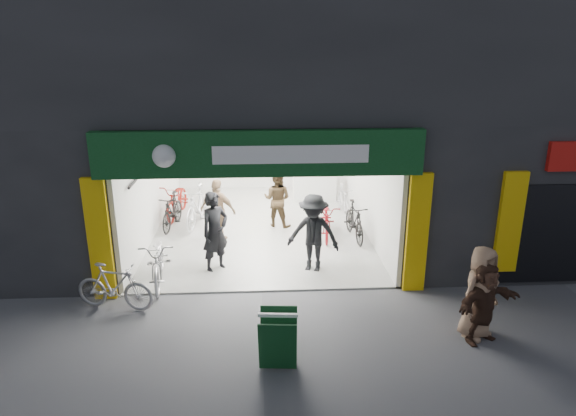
{
  "coord_description": "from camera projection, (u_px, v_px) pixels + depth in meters",
  "views": [
    {
      "loc": [
        0.0,
        -9.85,
        5.16
      ],
      "look_at": [
        0.64,
        1.5,
        1.39
      ],
      "focal_mm": 32.0,
      "sensor_mm": 36.0,
      "label": 1
    }
  ],
  "objects": [
    {
      "name": "bike_right_mid",
      "position": [
        327.0,
        219.0,
        13.92
      ],
      "size": [
        0.84,
        1.92,
        0.98
      ],
      "primitive_type": "imported",
      "rotation": [
        0.0,
        0.0,
        -0.11
      ],
      "color": "maroon",
      "rests_on": "ground"
    },
    {
      "name": "customer_a",
      "position": [
        215.0,
        232.0,
        11.72
      ],
      "size": [
        0.82,
        0.79,
        1.9
      ],
      "primitive_type": "imported",
      "rotation": [
        0.0,
        0.0,
        0.69
      ],
      "color": "black",
      "rests_on": "ground"
    },
    {
      "name": "customer_d",
      "position": [
        218.0,
        211.0,
        13.46
      ],
      "size": [
        1.08,
        0.77,
        1.71
      ],
      "primitive_type": "imported",
      "rotation": [
        0.0,
        0.0,
        2.75
      ],
      "color": "#8D6E52",
      "rests_on": "ground"
    },
    {
      "name": "bike_left_back",
      "position": [
        198.0,
        206.0,
        14.66
      ],
      "size": [
        0.95,
        2.04,
        1.18
      ],
      "primitive_type": "imported",
      "rotation": [
        0.0,
        0.0,
        -0.21
      ],
      "color": "silver",
      "rests_on": "ground"
    },
    {
      "name": "bike_left_midfront",
      "position": [
        172.0,
        211.0,
        14.5
      ],
      "size": [
        0.73,
        1.75,
        1.02
      ],
      "primitive_type": "imported",
      "rotation": [
        0.0,
        0.0,
        -0.15
      ],
      "color": "black",
      "rests_on": "ground"
    },
    {
      "name": "bike_left_midback",
      "position": [
        177.0,
        200.0,
        15.42
      ],
      "size": [
        0.95,
        2.14,
        1.09
      ],
      "primitive_type": "imported",
      "rotation": [
        0.0,
        0.0,
        -0.11
      ],
      "color": "maroon",
      "rests_on": "ground"
    },
    {
      "name": "pedestrian_far",
      "position": [
        484.0,
        303.0,
        8.98
      ],
      "size": [
        1.46,
        1.0,
        1.52
      ],
      "primitive_type": "imported",
      "rotation": [
        0.0,
        0.0,
        0.44
      ],
      "color": "#3C261B",
      "rests_on": "ground"
    },
    {
      "name": "customer_b",
      "position": [
        277.0,
        199.0,
        14.53
      ],
      "size": [
        0.97,
        0.87,
        1.65
      ],
      "primitive_type": "imported",
      "rotation": [
        0.0,
        0.0,
        2.78
      ],
      "color": "#3D2E1C",
      "rests_on": "ground"
    },
    {
      "name": "ground",
      "position": [
        262.0,
        292.0,
        10.96
      ],
      "size": [
        60.0,
        60.0,
        0.0
      ],
      "primitive_type": "plane",
      "color": "#56565B",
      "rests_on": "ground"
    },
    {
      "name": "parked_bike",
      "position": [
        114.0,
        287.0,
        10.15
      ],
      "size": [
        1.68,
        0.85,
        0.97
      ],
      "primitive_type": "imported",
      "rotation": [
        0.0,
        0.0,
        1.32
      ],
      "color": "#A3A2A7",
      "rests_on": "ground"
    },
    {
      "name": "bike_right_back",
      "position": [
        343.0,
        201.0,
        15.55
      ],
      "size": [
        0.51,
        1.6,
        0.95
      ],
      "primitive_type": "imported",
      "rotation": [
        0.0,
        0.0,
        0.04
      ],
      "color": "#B4B3B8",
      "rests_on": "ground"
    },
    {
      "name": "pedestrian_near",
      "position": [
        480.0,
        292.0,
        9.11
      ],
      "size": [
        1.01,
        0.92,
        1.73
      ],
      "primitive_type": "imported",
      "rotation": [
        0.0,
        0.0,
        0.57
      ],
      "color": "#997459",
      "rests_on": "ground"
    },
    {
      "name": "building",
      "position": [
        291.0,
        70.0,
        14.38
      ],
      "size": [
        17.0,
        10.27,
        8.0
      ],
      "color": "#232326",
      "rests_on": "ground"
    },
    {
      "name": "customer_c",
      "position": [
        313.0,
        234.0,
        11.68
      ],
      "size": [
        1.36,
        1.05,
        1.86
      ],
      "primitive_type": "imported",
      "rotation": [
        0.0,
        0.0,
        -0.34
      ],
      "color": "black",
      "rests_on": "ground"
    },
    {
      "name": "bike_right_front",
      "position": [
        354.0,
        221.0,
        13.69
      ],
      "size": [
        0.62,
        1.75,
        1.03
      ],
      "primitive_type": "imported",
      "rotation": [
        0.0,
        0.0,
        0.08
      ],
      "color": "black",
      "rests_on": "ground"
    },
    {
      "name": "sandwich_board",
      "position": [
        278.0,
        339.0,
        8.33
      ],
      "size": [
        0.66,
        0.68,
        0.95
      ],
      "rotation": [
        0.0,
        0.0,
        -0.09
      ],
      "color": "#0E3919",
      "rests_on": "ground"
    },
    {
      "name": "bike_left_front",
      "position": [
        159.0,
        260.0,
        11.24
      ],
      "size": [
        0.96,
        2.12,
        1.08
      ],
      "primitive_type": "imported",
      "rotation": [
        0.0,
        0.0,
        0.12
      ],
      "color": "#B5B4B9",
      "rests_on": "ground"
    }
  ]
}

